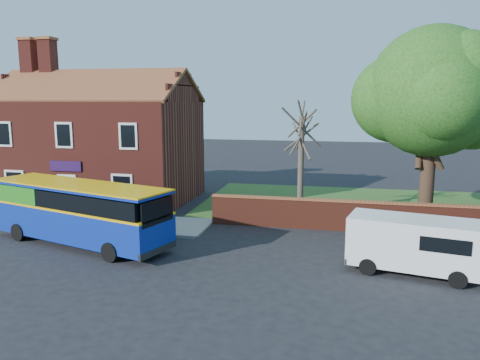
# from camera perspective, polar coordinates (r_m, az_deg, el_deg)

# --- Properties ---
(ground) EXTENTS (120.00, 120.00, 0.00)m
(ground) POSITION_cam_1_polar(r_m,az_deg,el_deg) (19.96, -14.44, -9.90)
(ground) COLOR black
(ground) RESTS_ON ground
(pavement) EXTENTS (18.00, 3.50, 0.12)m
(pavement) POSITION_cam_1_polar(r_m,az_deg,el_deg) (28.16, -22.02, -4.42)
(pavement) COLOR gray
(pavement) RESTS_ON ground
(kerb) EXTENTS (18.00, 0.15, 0.14)m
(kerb) POSITION_cam_1_polar(r_m,az_deg,el_deg) (26.78, -24.12, -5.25)
(kerb) COLOR slate
(kerb) RESTS_ON ground
(grass_strip) EXTENTS (26.00, 12.00, 0.04)m
(grass_strip) POSITION_cam_1_polar(r_m,az_deg,el_deg) (30.77, 20.09, -3.22)
(grass_strip) COLOR #426B28
(grass_strip) RESTS_ON ground
(shop_building) EXTENTS (12.30, 8.13, 10.50)m
(shop_building) POSITION_cam_1_polar(r_m,az_deg,el_deg) (32.44, -16.75, 3.69)
(shop_building) COLOR maroon
(shop_building) RESTS_ON ground
(boundary_wall) EXTENTS (22.00, 0.38, 1.60)m
(boundary_wall) POSITION_cam_1_polar(r_m,az_deg,el_deg) (24.82, 22.04, -4.48)
(boundary_wall) COLOR maroon
(boundary_wall) RESTS_ON ground
(bus) EXTENTS (9.59, 5.04, 2.84)m
(bus) POSITION_cam_1_polar(r_m,az_deg,el_deg) (22.94, -19.51, -3.38)
(bus) COLOR #0E2A9A
(bus) RESTS_ON ground
(van_near) EXTENTS (5.20, 2.96, 2.15)m
(van_near) POSITION_cam_1_polar(r_m,az_deg,el_deg) (19.25, 20.56, -7.20)
(van_near) COLOR white
(van_near) RESTS_ON ground
(large_tree) EXTENTS (8.52, 6.74, 10.39)m
(large_tree) POSITION_cam_1_polar(r_m,az_deg,el_deg) (26.71, 22.56, 9.44)
(large_tree) COLOR black
(large_tree) RESTS_ON ground
(bare_tree) EXTENTS (2.35, 2.80, 6.26)m
(bare_tree) POSITION_cam_1_polar(r_m,az_deg,el_deg) (25.99, 7.43, 2.16)
(bare_tree) COLOR #4C4238
(bare_tree) RESTS_ON ground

